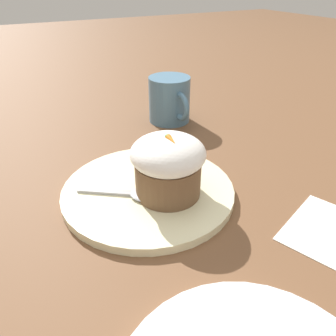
# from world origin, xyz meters

# --- Properties ---
(ground_plane) EXTENTS (4.00, 4.00, 0.00)m
(ground_plane) POSITION_xyz_m (0.00, 0.00, 0.00)
(ground_plane) COLOR brown
(dessert_plate) EXTENTS (0.25, 0.25, 0.01)m
(dessert_plate) POSITION_xyz_m (0.00, 0.00, 0.01)
(dessert_plate) COLOR beige
(dessert_plate) RESTS_ON ground_plane
(carrot_cake) EXTENTS (0.10, 0.10, 0.09)m
(carrot_cake) POSITION_xyz_m (0.03, 0.02, 0.06)
(carrot_cake) COLOR brown
(carrot_cake) RESTS_ON dessert_plate
(spoon) EXTENTS (0.09, 0.12, 0.01)m
(spoon) POSITION_xyz_m (0.01, -0.02, 0.02)
(spoon) COLOR #B7B7BC
(spoon) RESTS_ON dessert_plate
(coffee_cup) EXTENTS (0.12, 0.09, 0.10)m
(coffee_cup) POSITION_xyz_m (-0.23, 0.16, 0.05)
(coffee_cup) COLOR teal
(coffee_cup) RESTS_ON ground_plane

